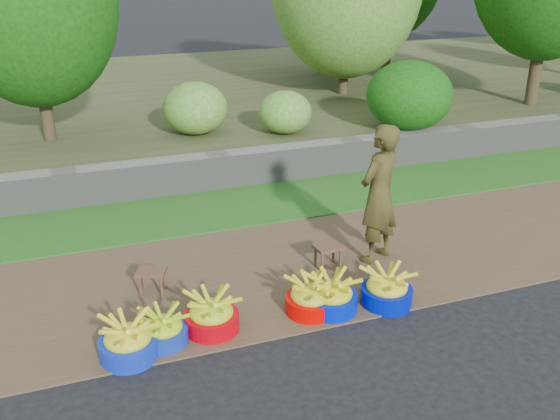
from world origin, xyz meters
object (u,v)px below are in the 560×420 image
object	(u,v)px
basin_e	(331,296)
basin_f	(387,289)
basin_a	(128,341)
basin_d	(311,298)
basin_c	(211,315)
stool_left	(152,274)
vendor_woman	(379,194)
stool_right	(328,250)
basin_b	(163,329)

from	to	relation	value
basin_e	basin_f	distance (m)	0.60
basin_a	basin_d	xyz separation A→B (m)	(1.84, 0.13, -0.00)
basin_c	basin_f	size ratio (longest dim) A/B	1.00
basin_d	stool_left	world-z (taller)	basin_d
basin_f	basin_e	bearing A→B (deg)	173.03
vendor_woman	basin_f	bearing A→B (deg)	40.47
basin_e	stool_right	distance (m)	0.92
basin_b	stool_left	size ratio (longest dim) A/B	1.27
stool_right	vendor_woman	xyz separation A→B (m)	(0.62, 0.00, 0.60)
basin_a	stool_left	xyz separation A→B (m)	(0.39, 1.07, 0.05)
basin_a	stool_right	world-z (taller)	basin_a
basin_b	stool_left	bearing A→B (deg)	86.41
basin_b	stool_right	world-z (taller)	basin_b
basin_d	vendor_woman	bearing A→B (deg)	34.79
basin_a	basin_c	bearing A→B (deg)	11.05
basin_c	basin_f	distance (m)	1.84
basin_c	vendor_woman	size ratio (longest dim) A/B	0.33
stool_right	vendor_woman	bearing A→B (deg)	0.26
basin_e	stool_right	size ratio (longest dim) A/B	1.62
basin_a	stool_right	distance (m)	2.57
basin_f	stool_right	bearing A→B (deg)	105.25
basin_d	basin_e	bearing A→B (deg)	-11.94
basin_b	vendor_woman	size ratio (longest dim) A/B	0.28
basin_b	basin_d	world-z (taller)	basin_d
basin_a	basin_b	size ratio (longest dim) A/B	1.14
vendor_woman	stool_right	bearing A→B (deg)	-27.79
basin_e	stool_right	xyz separation A→B (m)	(0.35, 0.85, 0.06)
basin_c	stool_left	bearing A→B (deg)	114.80
basin_b	basin_e	world-z (taller)	basin_e
stool_right	basin_a	bearing A→B (deg)	-158.57
basin_d	stool_left	distance (m)	1.73
basin_b	basin_c	size ratio (longest dim) A/B	0.87
stool_left	vendor_woman	distance (m)	2.69
basin_a	basin_f	xyz separation A→B (m)	(2.64, 0.01, 0.00)
stool_right	stool_left	bearing A→B (deg)	176.27
basin_c	basin_e	world-z (taller)	basin_e
basin_e	vendor_woman	bearing A→B (deg)	41.63
basin_b	basin_f	distance (m)	2.31
basin_e	basin_f	bearing A→B (deg)	-6.97
basin_c	basin_e	xyz separation A→B (m)	(1.23, -0.07, 0.00)
basin_d	vendor_woman	xyz separation A→B (m)	(1.17, 0.81, 0.67)
basin_f	stool_left	distance (m)	2.49
basin_f	vendor_woman	bearing A→B (deg)	68.53
basin_a	basin_b	world-z (taller)	basin_a
basin_c	vendor_woman	distance (m)	2.42
basin_e	basin_f	size ratio (longest dim) A/B	1.01
basin_a	basin_d	bearing A→B (deg)	4.00
basin_a	basin_b	xyz separation A→B (m)	(0.33, 0.11, -0.02)
basin_e	vendor_woman	xyz separation A→B (m)	(0.96, 0.86, 0.66)
basin_b	basin_c	bearing A→B (deg)	5.93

